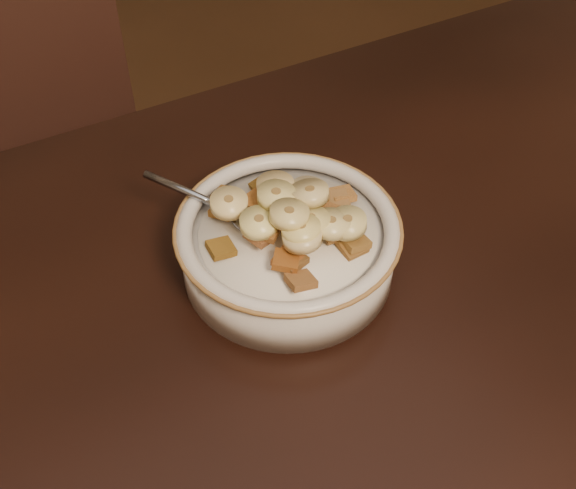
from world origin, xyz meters
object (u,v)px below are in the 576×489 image
cereal_bowl (288,251)px  spoon (256,221)px  chair (61,230)px  table (364,454)px

cereal_bowl → spoon: (-0.02, 0.02, 0.03)m
chair → table: bearing=-82.3°
chair → cereal_bowl: (0.12, -0.48, 0.34)m
chair → spoon: bearing=-77.3°
cereal_bowl → table: bearing=-101.0°
chair → spoon: 0.60m
chair → cereal_bowl: 0.60m
table → spoon: spoon is taller
table → cereal_bowl: size_ratio=7.79×
table → cereal_bowl: bearing=80.8°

